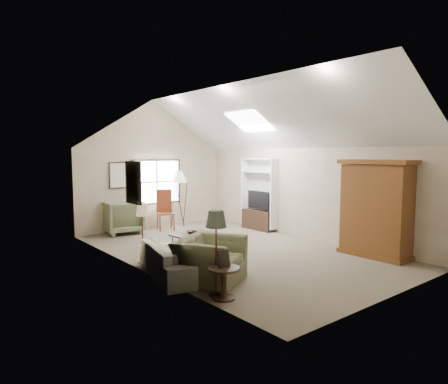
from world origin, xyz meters
TOP-DOWN VIEW (x-y plane):
  - room_shell at (0.00, 0.00)m, footprint 5.01×8.01m
  - window at (0.10, 3.96)m, footprint 1.72×0.08m
  - skylight at (1.30, 0.90)m, footprint 0.80×1.20m
  - wall_art at (-1.88, 1.94)m, footprint 1.97×3.71m
  - armoire at (2.18, -2.40)m, footprint 0.60×1.50m
  - tv_alcove at (2.34, 1.60)m, footprint 0.32×1.30m
  - media_console at (2.32, 1.60)m, footprint 0.34×1.18m
  - tv_panel at (2.32, 1.60)m, footprint 0.05×0.90m
  - sofa at (-2.20, -0.74)m, footprint 1.29×2.22m
  - armchair_near at (-1.82, -1.47)m, footprint 1.60×1.54m
  - armchair_far at (-1.21, 3.70)m, footprint 1.14×1.17m
  - coffee_table at (-0.96, 0.41)m, footprint 0.97×0.56m
  - bowl at (-0.96, 0.41)m, footprint 0.24×0.24m
  - side_table at (-2.20, -2.34)m, footprint 0.63×0.63m
  - side_chair at (0.04, 3.31)m, footprint 0.62×0.62m
  - tripod_lamp at (0.79, 3.70)m, footprint 0.56×0.56m
  - dark_lamp at (-2.20, -2.14)m, footprint 0.42×0.42m
  - tan_lamp at (-2.20, 0.46)m, footprint 0.32×0.32m

SIDE VIEW (x-z plane):
  - coffee_table at x=-0.96m, z-range 0.00..0.49m
  - side_table at x=-2.20m, z-range 0.00..0.52m
  - media_console at x=2.32m, z-range 0.00..0.60m
  - sofa at x=-2.20m, z-range 0.00..0.61m
  - armchair_near at x=-1.82m, z-range 0.00..0.80m
  - armchair_far at x=-1.21m, z-range 0.00..0.97m
  - bowl at x=-0.96m, z-range 0.49..0.55m
  - side_chair at x=0.04m, z-range 0.00..1.24m
  - tan_lamp at x=-2.20m, z-range 0.00..1.30m
  - dark_lamp at x=-2.20m, z-range 0.00..1.45m
  - tripod_lamp at x=0.79m, z-range 0.00..1.82m
  - tv_panel at x=2.32m, z-range 0.65..1.20m
  - armoire at x=2.18m, z-range 0.00..2.20m
  - tv_alcove at x=2.34m, z-range 0.10..2.20m
  - window at x=0.10m, z-range 0.74..2.16m
  - wall_art at x=-1.88m, z-range 1.29..2.17m
  - room_shell at x=0.00m, z-range 1.21..5.21m
  - skylight at x=1.30m, z-range 2.96..3.48m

